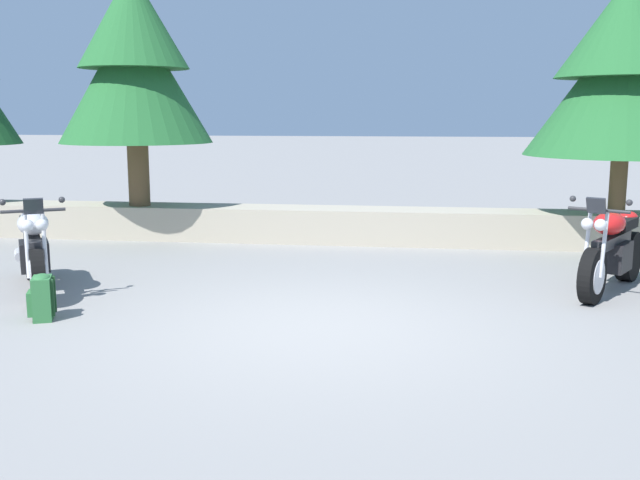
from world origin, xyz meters
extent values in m
plane|color=gray|center=(0.00, 0.00, 0.00)|extent=(120.00, 120.00, 0.00)
cube|color=#A89E89|center=(0.00, 4.80, 0.28)|extent=(36.00, 0.80, 0.55)
cylinder|color=black|center=(-3.14, 0.38, 0.31)|extent=(0.44, 0.60, 0.62)
cylinder|color=black|center=(-3.89, 1.62, 0.31)|extent=(0.47, 0.62, 0.62)
cylinder|color=silver|center=(-3.14, 0.38, 0.31)|extent=(0.34, 0.41, 0.38)
cube|color=black|center=(-3.54, 1.04, 0.41)|extent=(0.52, 0.58, 0.34)
cube|color=#2D2D30|center=(-3.49, 0.96, 0.61)|extent=(0.69, 1.01, 0.12)
ellipsoid|color=#BCBCC1|center=(-3.41, 0.83, 0.83)|extent=(0.56, 0.62, 0.26)
cube|color=black|center=(-3.66, 1.24, 0.77)|extent=(0.51, 0.61, 0.12)
ellipsoid|color=#BCBCC1|center=(-3.81, 1.50, 0.81)|extent=(0.33, 0.35, 0.16)
cylinder|color=#2D2D30|center=(-3.19, 0.45, 1.03)|extent=(0.58, 0.37, 0.04)
sphere|color=silver|center=(-3.05, 0.37, 0.89)|extent=(0.13, 0.13, 0.13)
sphere|color=silver|center=(-3.17, 0.30, 0.89)|extent=(0.13, 0.13, 0.13)
cube|color=#26282D|center=(-3.13, 0.37, 1.09)|extent=(0.22, 0.18, 0.18)
cylinder|color=silver|center=(-3.90, 1.33, 0.36)|extent=(0.29, 0.38, 0.11)
cylinder|color=silver|center=(-3.09, 0.46, 0.67)|extent=(0.12, 0.16, 0.73)
cylinder|color=silver|center=(-3.24, 0.37, 0.67)|extent=(0.12, 0.16, 0.73)
sphere|color=#2D2D30|center=(-2.95, 0.64, 1.13)|extent=(0.07, 0.07, 0.07)
sphere|color=#2D2D30|center=(-3.46, 0.33, 1.13)|extent=(0.07, 0.07, 0.07)
cylinder|color=black|center=(2.84, 1.25, 0.31)|extent=(0.43, 0.61, 0.62)
cylinder|color=black|center=(3.55, 2.51, 0.31)|extent=(0.46, 0.63, 0.62)
cylinder|color=silver|center=(2.84, 1.25, 0.31)|extent=(0.33, 0.41, 0.38)
cube|color=black|center=(3.22, 1.92, 0.41)|extent=(0.51, 0.58, 0.34)
cube|color=#2D2D30|center=(3.17, 1.84, 0.61)|extent=(0.66, 1.03, 0.12)
ellipsoid|color=red|center=(3.10, 1.71, 0.83)|extent=(0.55, 0.62, 0.26)
cube|color=black|center=(3.33, 2.12, 0.77)|extent=(0.50, 0.62, 0.12)
ellipsoid|color=red|center=(3.48, 2.38, 0.81)|extent=(0.33, 0.35, 0.16)
cylinder|color=#2D2D30|center=(2.88, 1.32, 1.03)|extent=(0.59, 0.36, 0.04)
sphere|color=silver|center=(2.87, 1.17, 0.89)|extent=(0.13, 0.13, 0.13)
sphere|color=silver|center=(2.75, 1.24, 0.89)|extent=(0.13, 0.13, 0.13)
cube|color=#26282D|center=(2.83, 1.24, 1.09)|extent=(0.22, 0.18, 0.18)
cylinder|color=silver|center=(3.29, 2.38, 0.36)|extent=(0.28, 0.38, 0.11)
cylinder|color=silver|center=(2.94, 1.24, 0.67)|extent=(0.12, 0.16, 0.73)
cylinder|color=silver|center=(2.78, 1.33, 0.67)|extent=(0.12, 0.16, 0.73)
sphere|color=#2D2D30|center=(3.16, 1.21, 1.13)|extent=(0.07, 0.07, 0.07)
sphere|color=#2D2D30|center=(2.64, 1.51, 1.13)|extent=(0.07, 0.07, 0.07)
cube|color=#2D6B38|center=(-2.81, -0.15, 0.22)|extent=(0.28, 0.35, 0.44)
cube|color=#2D6B38|center=(-2.92, -0.19, 0.18)|extent=(0.14, 0.24, 0.24)
ellipsoid|color=#2D6B38|center=(-2.81, -0.15, 0.43)|extent=(0.27, 0.33, 0.08)
cube|color=#193A1E|center=(-2.68, -0.19, 0.24)|extent=(0.05, 0.06, 0.37)
cube|color=#193A1E|center=(-2.74, -0.04, 0.24)|extent=(0.05, 0.06, 0.37)
cylinder|color=brown|center=(-3.66, 4.70, 1.24)|extent=(0.35, 0.35, 1.39)
cone|color=#23602D|center=(-3.66, 4.70, 2.67)|extent=(2.47, 2.47, 2.16)
cone|color=#23602D|center=(-3.66, 4.70, 3.56)|extent=(1.78, 1.78, 1.56)
cylinder|color=brown|center=(3.91, 4.63, 1.14)|extent=(0.25, 0.25, 1.19)
cone|color=#23602D|center=(3.91, 4.63, 2.48)|extent=(2.85, 2.85, 2.08)
cone|color=#23602D|center=(3.91, 4.63, 3.33)|extent=(2.05, 2.05, 1.49)
camera|label=1|loc=(0.94, -6.91, 2.07)|focal=41.21mm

